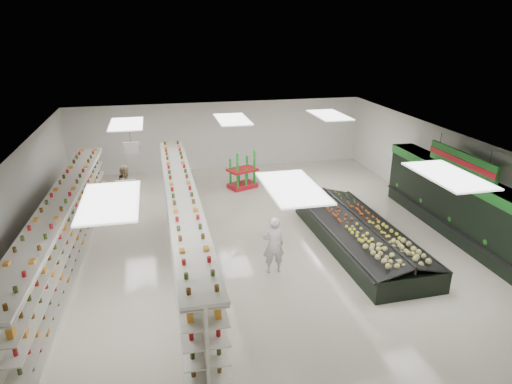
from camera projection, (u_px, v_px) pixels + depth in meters
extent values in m
plane|color=beige|center=(255.00, 237.00, 15.15)|extent=(16.00, 16.00, 0.00)
cube|color=white|center=(255.00, 143.00, 14.04)|extent=(14.00, 16.00, 0.02)
cube|color=white|center=(219.00, 135.00, 21.91)|extent=(14.00, 0.02, 3.20)
cube|color=white|center=(362.00, 362.00, 7.28)|extent=(14.00, 0.02, 3.20)
cube|color=white|center=(18.00, 210.00, 13.17)|extent=(0.02, 16.00, 3.20)
cube|color=white|center=(449.00, 177.00, 16.02)|extent=(0.02, 16.00, 3.20)
cube|color=black|center=(462.00, 207.00, 14.73)|extent=(0.80, 8.00, 2.20)
cube|color=#1F7626|center=(466.00, 179.00, 14.40)|extent=(0.85, 8.00, 0.30)
cube|color=black|center=(453.00, 223.00, 14.87)|extent=(0.55, 7.80, 0.15)
cube|color=silver|center=(459.00, 200.00, 14.62)|extent=(0.45, 7.70, 0.03)
cube|color=silver|center=(461.00, 191.00, 14.51)|extent=(0.45, 7.70, 0.03)
cube|color=white|center=(126.00, 188.00, 11.59)|extent=(0.50, 0.06, 0.40)
cube|color=red|center=(126.00, 188.00, 11.59)|extent=(0.52, 0.02, 0.12)
cylinder|color=black|center=(125.00, 176.00, 11.49)|extent=(0.01, 0.01, 0.50)
cube|color=white|center=(131.00, 148.00, 15.25)|extent=(0.50, 0.06, 0.40)
cube|color=red|center=(131.00, 148.00, 15.25)|extent=(0.52, 0.02, 0.12)
cylinder|color=black|center=(130.00, 139.00, 15.14)|extent=(0.01, 0.01, 0.50)
cube|color=#1F7626|center=(462.00, 161.00, 14.13)|extent=(0.10, 3.20, 0.60)
cube|color=red|center=(460.00, 162.00, 14.12)|extent=(0.03, 3.20, 0.18)
cylinder|color=black|center=(491.00, 160.00, 12.89)|extent=(0.01, 0.01, 0.50)
cylinder|color=black|center=(441.00, 140.00, 15.09)|extent=(0.01, 0.01, 0.50)
cube|color=white|center=(69.00, 261.00, 13.51)|extent=(1.31, 11.55, 0.12)
cube|color=white|center=(64.00, 233.00, 13.20)|extent=(0.50, 11.52, 1.92)
cube|color=white|center=(59.00, 201.00, 12.85)|extent=(1.31, 11.55, 0.08)
cube|color=silver|center=(60.00, 258.00, 13.44)|extent=(0.86, 11.44, 0.03)
cube|color=silver|center=(58.00, 245.00, 13.29)|extent=(0.86, 11.44, 0.03)
cube|color=silver|center=(56.00, 232.00, 13.14)|extent=(0.86, 11.44, 0.03)
cube|color=silver|center=(53.00, 219.00, 13.00)|extent=(0.86, 11.44, 0.03)
cube|color=silver|center=(51.00, 205.00, 12.85)|extent=(0.86, 11.44, 0.03)
cube|color=silver|center=(76.00, 257.00, 13.51)|extent=(0.86, 11.44, 0.03)
cube|color=silver|center=(74.00, 244.00, 13.37)|extent=(0.86, 11.44, 0.03)
cube|color=silver|center=(72.00, 231.00, 13.22)|extent=(0.86, 11.44, 0.03)
cube|color=silver|center=(70.00, 218.00, 13.07)|extent=(0.86, 11.44, 0.03)
cube|color=silver|center=(68.00, 204.00, 12.93)|extent=(0.86, 11.44, 0.03)
cube|color=white|center=(185.00, 251.00, 14.09)|extent=(0.94, 11.89, 0.12)
cube|color=white|center=(183.00, 224.00, 13.76)|extent=(0.11, 11.89, 1.98)
cube|color=white|center=(181.00, 192.00, 13.41)|extent=(0.94, 11.89, 0.08)
cube|color=silver|center=(177.00, 248.00, 14.00)|extent=(0.48, 11.79, 0.03)
cube|color=silver|center=(176.00, 236.00, 13.85)|extent=(0.48, 11.79, 0.03)
cube|color=silver|center=(176.00, 223.00, 13.70)|extent=(0.48, 11.79, 0.03)
cube|color=silver|center=(175.00, 209.00, 13.55)|extent=(0.48, 11.79, 0.03)
cube|color=silver|center=(174.00, 196.00, 13.40)|extent=(0.48, 11.79, 0.03)
cube|color=silver|center=(192.00, 247.00, 14.10)|extent=(0.48, 11.79, 0.03)
cube|color=silver|center=(191.00, 234.00, 13.94)|extent=(0.48, 11.79, 0.03)
cube|color=silver|center=(191.00, 221.00, 13.79)|extent=(0.48, 11.79, 0.03)
cube|color=silver|center=(190.00, 208.00, 13.64)|extent=(0.48, 11.79, 0.03)
cube|color=silver|center=(189.00, 195.00, 13.49)|extent=(0.48, 11.79, 0.03)
cube|color=black|center=(359.00, 237.00, 14.44)|extent=(2.31, 6.28, 0.62)
cube|color=#262626|center=(330.00, 231.00, 14.09)|extent=(0.23, 6.22, 0.05)
cube|color=#262626|center=(390.00, 224.00, 14.56)|extent=(0.23, 6.22, 0.05)
cube|color=black|center=(344.00, 227.00, 14.17)|extent=(1.32, 6.16, 0.32)
cube|color=black|center=(376.00, 223.00, 14.42)|extent=(1.32, 6.16, 0.32)
cube|color=#262626|center=(361.00, 222.00, 14.26)|extent=(0.22, 6.13, 0.22)
cube|color=red|center=(243.00, 186.00, 19.65)|extent=(1.34, 1.14, 0.19)
cube|color=#B2171A|center=(242.00, 170.00, 19.40)|extent=(1.40, 1.20, 0.09)
imported|color=silver|center=(273.00, 245.00, 12.77)|extent=(0.62, 0.41, 1.69)
imported|color=tan|center=(127.00, 186.00, 17.39)|extent=(0.77, 0.94, 1.67)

